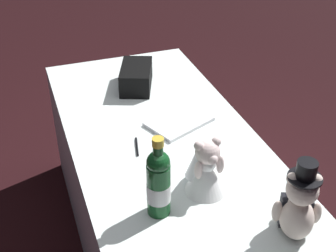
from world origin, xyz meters
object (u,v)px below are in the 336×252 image
(signing_pen, at_px, (137,146))
(guestbook, at_px, (179,122))
(teddy_bear_groom, at_px, (298,206))
(teddy_bear_bride, at_px, (205,167))
(champagne_bottle, at_px, (158,182))
(gift_case_black, at_px, (136,77))

(signing_pen, relative_size, guestbook, 0.47)
(guestbook, bearing_deg, teddy_bear_groom, -13.67)
(teddy_bear_groom, relative_size, guestbook, 1.10)
(teddy_bear_bride, relative_size, signing_pen, 1.75)
(teddy_bear_bride, height_order, signing_pen, teddy_bear_bride)
(teddy_bear_bride, xyz_separation_m, champagne_bottle, (0.07, -0.20, 0.03))
(signing_pen, height_order, gift_case_black, gift_case_black)
(teddy_bear_groom, xyz_separation_m, guestbook, (-0.78, -0.12, -0.12))
(gift_case_black, bearing_deg, guestbook, 11.93)
(teddy_bear_groom, distance_m, teddy_bear_bride, 0.37)
(guestbook, bearing_deg, teddy_bear_bride, -31.34)
(teddy_bear_groom, relative_size, teddy_bear_bride, 1.33)
(gift_case_black, bearing_deg, teddy_bear_bride, 1.02)
(teddy_bear_bride, relative_size, guestbook, 0.83)
(gift_case_black, bearing_deg, signing_pen, -16.11)
(signing_pen, xyz_separation_m, gift_case_black, (-0.53, 0.15, 0.05))
(teddy_bear_bride, bearing_deg, teddy_bear_groom, 31.06)
(guestbook, bearing_deg, gift_case_black, 169.40)
(teddy_bear_bride, distance_m, gift_case_black, 0.87)
(teddy_bear_groom, relative_size, signing_pen, 2.32)
(teddy_bear_groom, height_order, guestbook, teddy_bear_groom)
(teddy_bear_bride, distance_m, signing_pen, 0.39)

